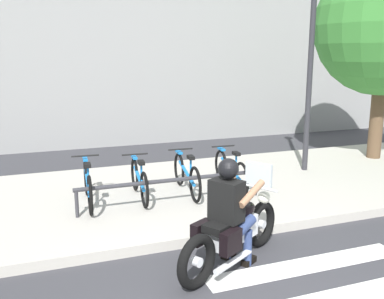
# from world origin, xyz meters

# --- Properties ---
(sidewalk) EXTENTS (24.00, 4.40, 0.15)m
(sidewalk) POSITION_xyz_m (0.00, 4.03, 0.07)
(sidewalk) COLOR #B7B2A8
(sidewalk) RESTS_ON ground
(crosswalk_stripe_2) EXTENTS (2.80, 0.40, 0.01)m
(crosswalk_stripe_2) POSITION_xyz_m (1.10, 0.00, 0.00)
(crosswalk_stripe_2) COLOR white
(crosswalk_stripe_2) RESTS_ON ground
(crosswalk_stripe_3) EXTENTS (2.80, 0.40, 0.01)m
(crosswalk_stripe_3) POSITION_xyz_m (1.10, 0.80, 0.00)
(crosswalk_stripe_3) COLOR white
(crosswalk_stripe_3) RESTS_ON ground
(motorcycle) EXTENTS (1.90, 1.19, 1.25)m
(motorcycle) POSITION_xyz_m (0.22, 1.17, 0.47)
(motorcycle) COLOR black
(motorcycle) RESTS_ON ground
(rider) EXTENTS (0.77, 0.72, 1.45)m
(rider) POSITION_xyz_m (0.15, 1.13, 0.84)
(rider) COLOR black
(rider) RESTS_ON ground
(bicycle_0) EXTENTS (0.48, 1.73, 0.79)m
(bicycle_0) POSITION_xyz_m (-1.28, 3.76, 0.51)
(bicycle_0) COLOR black
(bicycle_0) RESTS_ON sidewalk
(bicycle_1) EXTENTS (0.48, 1.63, 0.75)m
(bicycle_1) POSITION_xyz_m (-0.38, 3.76, 0.50)
(bicycle_1) COLOR black
(bicycle_1) RESTS_ON sidewalk
(bicycle_2) EXTENTS (0.48, 1.72, 0.77)m
(bicycle_2) POSITION_xyz_m (0.52, 3.76, 0.50)
(bicycle_2) COLOR black
(bicycle_2) RESTS_ON sidewalk
(bicycle_3) EXTENTS (0.48, 1.70, 0.77)m
(bicycle_3) POSITION_xyz_m (1.42, 3.76, 0.50)
(bicycle_3) COLOR black
(bicycle_3) RESTS_ON sidewalk
(bike_rack) EXTENTS (3.30, 0.07, 0.49)m
(bike_rack) POSITION_xyz_m (0.07, 3.21, 0.56)
(bike_rack) COLOR #333338
(bike_rack) RESTS_ON sidewalk
(street_lamp) EXTENTS (0.28, 0.28, 4.67)m
(street_lamp) POSITION_xyz_m (3.58, 4.43, 2.80)
(street_lamp) COLOR #2D2D33
(street_lamp) RESTS_ON ground
(building_backdrop) EXTENTS (24.00, 1.20, 6.98)m
(building_backdrop) POSITION_xyz_m (0.00, 9.73, 3.49)
(building_backdrop) COLOR gray
(building_backdrop) RESTS_ON ground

